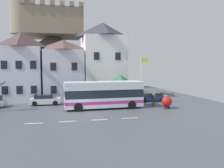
# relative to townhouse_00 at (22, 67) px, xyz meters

# --- Properties ---
(ground_plane) EXTENTS (40.00, 60.00, 0.07)m
(ground_plane) POSITION_rel_townhouse_00_xyz_m (7.43, -11.64, -4.99)
(ground_plane) COLOR #474E53
(townhouse_00) EXTENTS (5.50, 5.34, 9.92)m
(townhouse_00) POSITION_rel_townhouse_00_xyz_m (0.00, 0.00, 0.00)
(townhouse_00) COLOR silver
(townhouse_00) RESTS_ON ground_plane
(townhouse_01) EXTENTS (5.83, 5.49, 9.03)m
(townhouse_01) POSITION_rel_townhouse_00_xyz_m (5.93, 0.07, -0.45)
(townhouse_01) COLOR silver
(townhouse_01) RESTS_ON ground_plane
(townhouse_02) EXTENTS (6.39, 7.05, 12.00)m
(townhouse_02) POSITION_rel_townhouse_00_xyz_m (12.19, 0.85, 1.04)
(townhouse_02) COLOR white
(townhouse_02) RESTS_ON ground_plane
(hilltop_castle) EXTENTS (34.95, 34.95, 20.86)m
(hilltop_castle) POSITION_rel_townhouse_00_xyz_m (4.19, 17.32, 1.82)
(hilltop_castle) COLOR #625556
(hilltop_castle) RESTS_ON ground_plane
(transit_bus) EXTENTS (9.41, 2.81, 3.25)m
(transit_bus) POSITION_rel_townhouse_00_xyz_m (10.44, -8.64, -3.32)
(transit_bus) COLOR white
(transit_bus) RESTS_ON ground_plane
(bus_shelter) EXTENTS (3.60, 3.60, 3.90)m
(bus_shelter) POSITION_rel_townhouse_00_xyz_m (13.48, -5.04, -1.83)
(bus_shelter) COLOR #473D33
(bus_shelter) RESTS_ON ground_plane
(parked_car_00) EXTENTS (3.94, 1.94, 1.34)m
(parked_car_00) POSITION_rel_townhouse_00_xyz_m (3.39, -4.41, -4.30)
(parked_car_00) COLOR silver
(parked_car_00) RESTS_ON ground_plane
(parked_car_02) EXTENTS (4.27, 2.23, 1.21)m
(parked_car_02) POSITION_rel_townhouse_00_xyz_m (18.36, -4.61, -4.36)
(parked_car_02) COLOR navy
(parked_car_02) RESTS_ON ground_plane
(pedestrian_00) EXTENTS (0.34, 0.34, 1.57)m
(pedestrian_00) POSITION_rel_townhouse_00_xyz_m (16.97, -8.36, -4.01)
(pedestrian_00) COLOR #38332D
(pedestrian_00) RESTS_ON ground_plane
(pedestrian_01) EXTENTS (0.33, 0.36, 1.62)m
(pedestrian_01) POSITION_rel_townhouse_00_xyz_m (15.38, -6.28, -4.07)
(pedestrian_01) COLOR #38332D
(pedestrian_01) RESTS_ON ground_plane
(pedestrian_02) EXTENTS (0.28, 0.28, 1.58)m
(pedestrian_02) POSITION_rel_townhouse_00_xyz_m (17.97, -9.98, -4.09)
(pedestrian_02) COLOR #2D2D38
(pedestrian_02) RESTS_ON ground_plane
(pedestrian_03) EXTENTS (0.32, 0.30, 1.55)m
(pedestrian_03) POSITION_rel_townhouse_00_xyz_m (18.07, -6.23, -4.14)
(pedestrian_03) COLOR #38332D
(pedestrian_03) RESTS_ON ground_plane
(public_bench) EXTENTS (1.42, 0.48, 0.87)m
(public_bench) POSITION_rel_townhouse_00_xyz_m (15.32, -3.33, -4.50)
(public_bench) COLOR #473828
(public_bench) RESTS_ON ground_plane
(flagpole) EXTENTS (0.95, 0.10, 6.21)m
(flagpole) POSITION_rel_townhouse_00_xyz_m (15.99, -6.73, -1.32)
(flagpole) COLOR silver
(flagpole) RESTS_ON ground_plane
(harbour_buoy) EXTENTS (1.24, 1.24, 1.49)m
(harbour_buoy) POSITION_rel_townhouse_00_xyz_m (17.83, -10.45, -4.14)
(harbour_buoy) COLOR black
(harbour_buoy) RESTS_ON ground_plane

